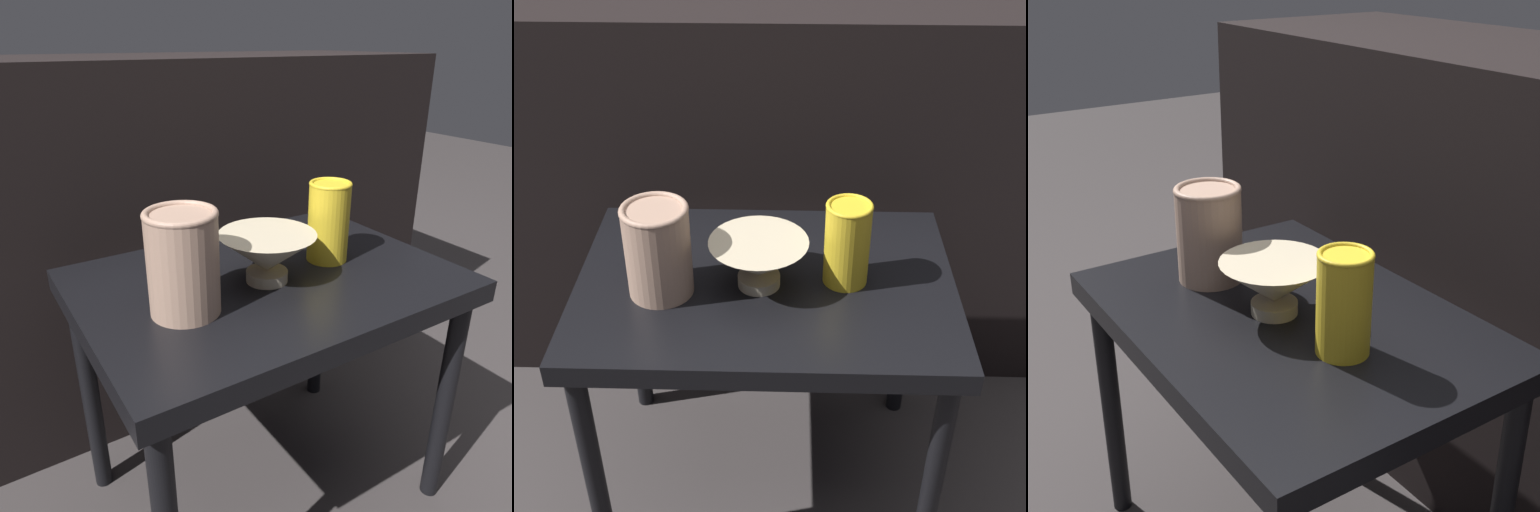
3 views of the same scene
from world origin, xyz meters
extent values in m
plane|color=#383333|center=(0.00, 0.00, 0.00)|extent=(8.00, 8.00, 0.00)
cube|color=black|center=(0.00, 0.00, 0.50)|extent=(0.67, 0.48, 0.04)
cylinder|color=black|center=(0.30, -0.20, 0.24)|extent=(0.04, 0.04, 0.48)
cylinder|color=black|center=(-0.30, 0.20, 0.24)|extent=(0.04, 0.04, 0.48)
cylinder|color=black|center=(0.30, 0.20, 0.24)|extent=(0.04, 0.04, 0.48)
cube|color=black|center=(0.00, 0.56, 0.44)|extent=(1.52, 0.50, 0.88)
cylinder|color=#C1B293|center=(-0.01, -0.02, 0.53)|extent=(0.07, 0.07, 0.02)
cone|color=#C1B293|center=(-0.01, -0.02, 0.57)|extent=(0.17, 0.17, 0.07)
cylinder|color=tan|center=(-0.18, -0.04, 0.60)|extent=(0.11, 0.11, 0.16)
torus|color=tan|center=(-0.18, -0.04, 0.68)|extent=(0.11, 0.11, 0.01)
cylinder|color=gold|center=(0.14, 0.00, 0.59)|extent=(0.08, 0.08, 0.15)
torus|color=gold|center=(0.14, 0.00, 0.67)|extent=(0.08, 0.08, 0.01)
camera|label=1|loc=(-0.45, -0.68, 0.91)|focal=35.00mm
camera|label=2|loc=(0.04, -1.02, 1.26)|focal=50.00mm
camera|label=3|loc=(0.82, -0.55, 1.05)|focal=50.00mm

